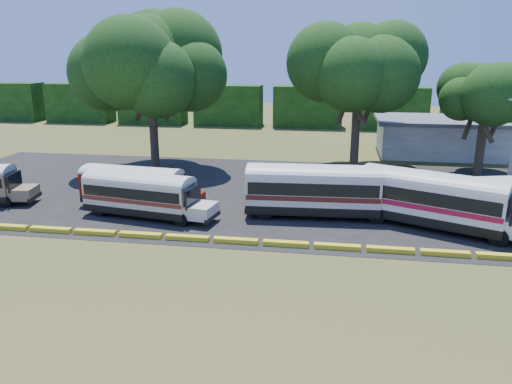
# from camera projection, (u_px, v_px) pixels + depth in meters

# --- Properties ---
(ground) EXTENTS (160.00, 160.00, 0.00)m
(ground) POSITION_uv_depth(u_px,v_px,m) (258.00, 251.00, 28.74)
(ground) COLOR #3E4D19
(ground) RESTS_ON ground
(asphalt_strip) EXTENTS (64.00, 24.00, 0.02)m
(asphalt_strip) POSITION_uv_depth(u_px,v_px,m) (293.00, 194.00, 39.97)
(asphalt_strip) COLOR black
(asphalt_strip) RESTS_ON ground
(curb) EXTENTS (53.70, 0.45, 0.30)m
(curb) POSITION_uv_depth(u_px,v_px,m) (261.00, 242.00, 29.65)
(curb) COLOR yellow
(curb) RESTS_ON ground
(terminal_building) EXTENTS (19.00, 9.00, 4.00)m
(terminal_building) POSITION_uv_depth(u_px,v_px,m) (465.00, 137.00, 53.91)
(terminal_building) COLOR silver
(terminal_building) RESTS_ON ground
(treeline_backdrop) EXTENTS (130.00, 4.00, 6.00)m
(treeline_backdrop) POSITION_uv_depth(u_px,v_px,m) (308.00, 107.00, 73.46)
(treeline_backdrop) COLOR black
(treeline_backdrop) RESTS_ON ground
(bus_red) EXTENTS (9.31, 3.20, 3.00)m
(bus_red) POSITION_uv_depth(u_px,v_px,m) (135.00, 184.00, 36.42)
(bus_red) COLOR black
(bus_red) RESTS_ON ground
(bus_cream_west) EXTENTS (9.66, 3.89, 3.09)m
(bus_cream_west) POSITION_uv_depth(u_px,v_px,m) (142.00, 192.00, 34.23)
(bus_cream_west) COLOR black
(bus_cream_west) RESTS_ON ground
(bus_cream_east) EXTENTS (11.21, 3.30, 3.64)m
(bus_cream_east) POSITION_uv_depth(u_px,v_px,m) (316.00, 188.00, 34.20)
(bus_cream_east) COLOR black
(bus_cream_east) RESTS_ON ground
(bus_white_red) EXTENTS (11.24, 7.17, 3.66)m
(bus_white_red) POSITION_uv_depth(u_px,v_px,m) (436.00, 197.00, 32.00)
(bus_white_red) COLOR black
(bus_white_red) RESTS_ON ground
(bus_white_blue) EXTENTS (9.37, 4.43, 2.99)m
(bus_white_blue) POSITION_uv_depth(u_px,v_px,m) (465.00, 197.00, 33.41)
(bus_white_blue) COLOR black
(bus_white_blue) RESTS_ON ground
(tree_west) EXTENTS (11.13, 11.13, 14.25)m
(tree_west) POSITION_uv_depth(u_px,v_px,m) (150.00, 61.00, 45.39)
(tree_west) COLOR #392D1C
(tree_west) RESTS_ON ground
(tree_center) EXTENTS (10.15, 10.15, 13.57)m
(tree_center) POSITION_uv_depth(u_px,v_px,m) (359.00, 65.00, 45.67)
(tree_center) COLOR #392D1C
(tree_center) RESTS_ON ground
(tree_east) EXTENTS (6.94, 6.94, 9.92)m
(tree_east) POSITION_uv_depth(u_px,v_px,m) (487.00, 95.00, 44.34)
(tree_east) COLOR #392D1C
(tree_east) RESTS_ON ground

